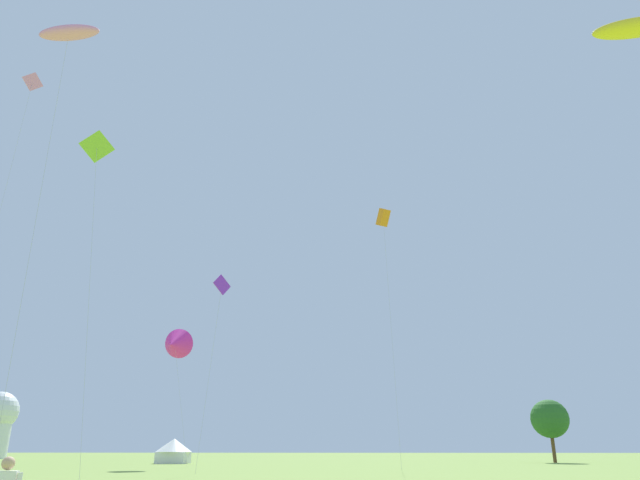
% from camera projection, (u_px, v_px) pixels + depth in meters
% --- Properties ---
extents(kite_pink_diamond, '(1.78, 1.72, 36.31)m').
position_uv_depth(kite_pink_diamond, '(30.00, 92.00, 55.71)').
color(kite_pink_diamond, pink).
rests_on(kite_pink_diamond, ground).
extents(kite_purple_diamond, '(1.43, 2.27, 15.70)m').
position_uv_depth(kite_purple_diamond, '(222.00, 288.00, 48.59)').
color(kite_purple_diamond, purple).
rests_on(kite_purple_diamond, ground).
extents(kite_yellow_parafoil, '(3.97, 2.51, 20.28)m').
position_uv_depth(kite_yellow_parafoil, '(637.00, 28.00, 25.99)').
color(kite_yellow_parafoil, yellow).
rests_on(kite_yellow_parafoil, ground).
extents(kite_orange_box, '(1.55, 2.15, 24.51)m').
position_uv_depth(kite_orange_box, '(383.00, 218.00, 57.95)').
color(kite_orange_box, orange).
rests_on(kite_orange_box, ground).
extents(kite_pink_parafoil, '(3.83, 3.40, 25.49)m').
position_uv_depth(kite_pink_parafoil, '(69.00, 33.00, 33.99)').
color(kite_pink_parafoil, pink).
rests_on(kite_pink_parafoil, ground).
extents(kite_magenta_delta, '(3.92, 3.23, 13.47)m').
position_uv_depth(kite_magenta_delta, '(175.00, 344.00, 58.82)').
color(kite_magenta_delta, '#E02DA3').
rests_on(kite_magenta_delta, ground).
extents(kite_lime_diamond, '(3.41, 1.41, 23.08)m').
position_uv_depth(kite_lime_diamond, '(97.00, 150.00, 40.72)').
color(kite_lime_diamond, '#99DB2D').
rests_on(kite_lime_diamond, ground).
extents(festival_tent_center, '(4.35, 4.35, 2.82)m').
position_uv_depth(festival_tent_center, '(174.00, 450.00, 69.53)').
color(festival_tent_center, white).
rests_on(festival_tent_center, ground).
extents(tree_distant_left, '(4.75, 4.75, 7.65)m').
position_uv_depth(tree_distant_left, '(550.00, 419.00, 73.98)').
color(tree_distant_left, brown).
rests_on(tree_distant_left, ground).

